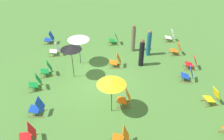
{
  "coord_description": "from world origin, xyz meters",
  "views": [
    {
      "loc": [
        10.25,
        0.44,
        7.51
      ],
      "look_at": [
        0.0,
        1.2,
        0.5
      ],
      "focal_mm": 37.0,
      "sensor_mm": 36.0,
      "label": 1
    }
  ],
  "objects_px": {
    "deckchair_9": "(192,63)",
    "deckchair_0": "(114,39)",
    "umbrella_0": "(71,48)",
    "deckchair_7": "(213,97)",
    "deckchair_10": "(188,75)",
    "person_0": "(149,43)",
    "deckchair_15": "(116,61)",
    "umbrella_1": "(112,82)",
    "deckchair_3": "(36,83)",
    "person_2": "(142,53)",
    "deckchair_12": "(177,49)",
    "deckchair_4": "(125,99)",
    "deckchair_5": "(38,107)",
    "deckchair_1": "(50,38)",
    "person_1": "(133,39)",
    "deckchair_8": "(122,137)",
    "umbrella_2": "(78,37)",
    "deckchair_6": "(29,134)",
    "deckchair_11": "(55,50)",
    "deckchair_14": "(171,36)",
    "deckchair_2": "(47,69)"
  },
  "relations": [
    {
      "from": "deckchair_9",
      "to": "deckchair_0",
      "type": "bearing_deg",
      "value": -118.76
    },
    {
      "from": "umbrella_0",
      "to": "deckchair_7",
      "type": "bearing_deg",
      "value": 68.3
    },
    {
      "from": "deckchair_10",
      "to": "person_0",
      "type": "xyz_separation_m",
      "value": [
        -2.84,
        -1.58,
        0.44
      ]
    },
    {
      "from": "deckchair_15",
      "to": "umbrella_1",
      "type": "xyz_separation_m",
      "value": [
        3.69,
        -0.54,
        1.28
      ]
    },
    {
      "from": "deckchair_3",
      "to": "deckchair_7",
      "type": "bearing_deg",
      "value": 61.4
    },
    {
      "from": "umbrella_0",
      "to": "person_2",
      "type": "xyz_separation_m",
      "value": [
        -0.88,
        3.89,
        -1.0
      ]
    },
    {
      "from": "deckchair_0",
      "to": "deckchair_12",
      "type": "xyz_separation_m",
      "value": [
        1.7,
        3.83,
        0.0
      ]
    },
    {
      "from": "deckchair_4",
      "to": "deckchair_15",
      "type": "height_order",
      "value": "same"
    },
    {
      "from": "deckchair_3",
      "to": "deckchair_5",
      "type": "xyz_separation_m",
      "value": [
        1.84,
        0.42,
        0.0
      ]
    },
    {
      "from": "umbrella_0",
      "to": "person_0",
      "type": "xyz_separation_m",
      "value": [
        -2.04,
        4.56,
        -1.01
      ]
    },
    {
      "from": "deckchair_10",
      "to": "deckchair_15",
      "type": "xyz_separation_m",
      "value": [
        -1.65,
        -3.72,
        0.0
      ]
    },
    {
      "from": "deckchair_1",
      "to": "person_1",
      "type": "height_order",
      "value": "person_1"
    },
    {
      "from": "deckchair_8",
      "to": "umbrella_2",
      "type": "relative_size",
      "value": 0.45
    },
    {
      "from": "person_0",
      "to": "person_2",
      "type": "relative_size",
      "value": 1.0
    },
    {
      "from": "deckchair_4",
      "to": "umbrella_2",
      "type": "xyz_separation_m",
      "value": [
        -3.82,
        -2.23,
        1.35
      ]
    },
    {
      "from": "deckchair_6",
      "to": "deckchair_7",
      "type": "bearing_deg",
      "value": 85.21
    },
    {
      "from": "deckchair_5",
      "to": "deckchair_9",
      "type": "height_order",
      "value": "same"
    },
    {
      "from": "deckchair_9",
      "to": "deckchair_1",
      "type": "bearing_deg",
      "value": -103.86
    },
    {
      "from": "deckchair_10",
      "to": "deckchair_12",
      "type": "height_order",
      "value": "same"
    },
    {
      "from": "deckchair_1",
      "to": "umbrella_2",
      "type": "bearing_deg",
      "value": 43.85
    },
    {
      "from": "person_0",
      "to": "deckchair_4",
      "type": "bearing_deg",
      "value": -27.17
    },
    {
      "from": "deckchair_11",
      "to": "deckchair_12",
      "type": "height_order",
      "value": "same"
    },
    {
      "from": "deckchair_0",
      "to": "deckchair_10",
      "type": "xyz_separation_m",
      "value": [
        4.49,
        3.6,
        0.0
      ]
    },
    {
      "from": "umbrella_1",
      "to": "deckchair_0",
      "type": "bearing_deg",
      "value": 174.28
    },
    {
      "from": "deckchair_1",
      "to": "umbrella_1",
      "type": "xyz_separation_m",
      "value": [
        6.94,
        3.76,
        1.28
      ]
    },
    {
      "from": "deckchair_4",
      "to": "deckchair_12",
      "type": "distance_m",
      "value": 5.88
    },
    {
      "from": "deckchair_6",
      "to": "person_1",
      "type": "relative_size",
      "value": 0.48
    },
    {
      "from": "umbrella_1",
      "to": "deckchair_15",
      "type": "bearing_deg",
      "value": 171.74
    },
    {
      "from": "deckchair_4",
      "to": "deckchair_10",
      "type": "distance_m",
      "value": 3.96
    },
    {
      "from": "deckchair_0",
      "to": "deckchair_15",
      "type": "xyz_separation_m",
      "value": [
        2.84,
        -0.12,
        0.0
      ]
    },
    {
      "from": "deckchair_5",
      "to": "deckchair_12",
      "type": "height_order",
      "value": "same"
    },
    {
      "from": "deckchair_12",
      "to": "deckchair_14",
      "type": "distance_m",
      "value": 1.84
    },
    {
      "from": "deckchair_6",
      "to": "person_2",
      "type": "relative_size",
      "value": 0.51
    },
    {
      "from": "deckchair_7",
      "to": "person_1",
      "type": "bearing_deg",
      "value": -158.24
    },
    {
      "from": "deckchair_0",
      "to": "person_2",
      "type": "bearing_deg",
      "value": 23.96
    },
    {
      "from": "deckchair_0",
      "to": "person_1",
      "type": "relative_size",
      "value": 0.47
    },
    {
      "from": "deckchair_1",
      "to": "deckchair_9",
      "type": "bearing_deg",
      "value": 71.62
    },
    {
      "from": "deckchair_8",
      "to": "person_0",
      "type": "relative_size",
      "value": 0.49
    },
    {
      "from": "deckchair_9",
      "to": "person_0",
      "type": "distance_m",
      "value": 2.83
    },
    {
      "from": "deckchair_2",
      "to": "umbrella_1",
      "type": "bearing_deg",
      "value": 32.47
    },
    {
      "from": "deckchair_7",
      "to": "umbrella_1",
      "type": "xyz_separation_m",
      "value": [
        0.19,
        -4.78,
        1.28
      ]
    },
    {
      "from": "umbrella_1",
      "to": "umbrella_2",
      "type": "xyz_separation_m",
      "value": [
        -4.2,
        -1.57,
        0.07
      ]
    },
    {
      "from": "deckchair_0",
      "to": "umbrella_1",
      "type": "distance_m",
      "value": 6.68
    },
    {
      "from": "deckchair_0",
      "to": "deckchair_14",
      "type": "height_order",
      "value": "same"
    },
    {
      "from": "deckchair_5",
      "to": "person_1",
      "type": "distance_m",
      "value": 7.45
    },
    {
      "from": "deckchair_8",
      "to": "deckchair_12",
      "type": "bearing_deg",
      "value": 157.58
    },
    {
      "from": "deckchair_12",
      "to": "deckchair_14",
      "type": "relative_size",
      "value": 1.0
    },
    {
      "from": "deckchair_11",
      "to": "person_2",
      "type": "bearing_deg",
      "value": 65.97
    },
    {
      "from": "deckchair_12",
      "to": "deckchair_14",
      "type": "xyz_separation_m",
      "value": [
        -1.83,
        0.15,
        0.0
      ]
    },
    {
      "from": "deckchair_2",
      "to": "deckchair_15",
      "type": "height_order",
      "value": "same"
    }
  ]
}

